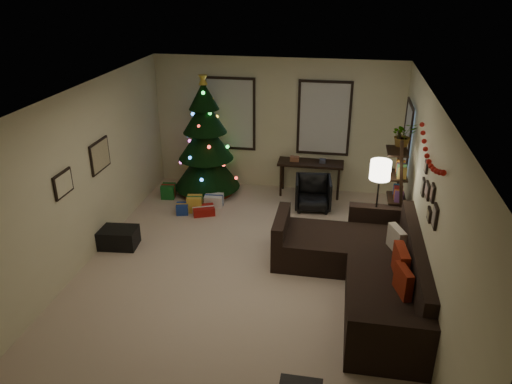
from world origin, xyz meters
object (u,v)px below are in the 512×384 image
Objects in this scene: sofa at (366,270)px; bookshelf at (398,192)px; desk_chair at (313,193)px; desk at (311,166)px; christmas_tree at (206,144)px.

bookshelf is at bearing 72.01° from sofa.
sofa is 4.86× the size of desk_chair.
desk_chair is (-0.95, 2.52, 0.01)m from sofa.
desk is 0.71× the size of bookshelf.
desk_chair is (2.21, -0.41, -0.72)m from christmas_tree.
christmas_tree is 1.35× the size of bookshelf.
bookshelf is (1.55, -1.63, 0.27)m from desk.
christmas_tree reaches higher than desk_chair.
bookshelf is (0.50, 1.54, 0.59)m from sofa.
desk_chair is at bearing -80.45° from desk.
bookshelf is (3.65, -1.40, -0.14)m from christmas_tree.
christmas_tree is 0.81× the size of sofa.
desk is 2.27m from bookshelf.
christmas_tree is at bearing 137.10° from sofa.
christmas_tree is 4.37m from sofa.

